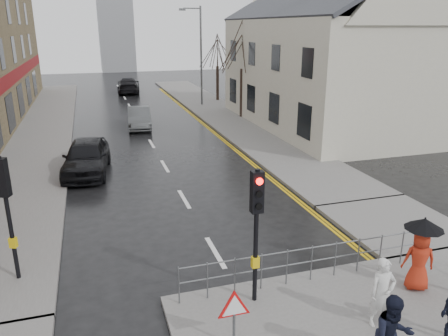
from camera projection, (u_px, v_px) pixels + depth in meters
ground at (249, 311)px, 10.59m from camera, size 120.00×120.00×0.00m
left_pavement at (42, 127)px, 29.64m from camera, size 4.00×44.00×0.14m
right_pavement at (217, 111)px, 35.10m from camera, size 4.00×40.00×0.14m
pavement_bridge_right at (395, 223)px, 15.12m from camera, size 4.00×4.20×0.14m
building_right_cream at (326, 55)px, 28.83m from camera, size 9.00×16.40×10.10m
church_tower at (114, 9)px, 64.55m from camera, size 5.00×5.00×18.00m
traffic_signal_near_left at (257, 214)px, 10.06m from camera, size 0.28×0.27×3.40m
traffic_signal_far_left at (6, 197)px, 11.02m from camera, size 0.34×0.33×3.40m
guard_railing_front at (312, 255)px, 11.42m from camera, size 7.14×0.04×1.00m
warning_sign at (234, 309)px, 8.95m from camera, size 0.80×0.07×1.35m
street_lamp at (199, 50)px, 36.20m from camera, size 1.83×0.25×8.00m
tree_near at (242, 47)px, 31.09m from camera, size 2.40×2.40×6.58m
tree_far at (217, 52)px, 38.72m from camera, size 2.40×2.40×5.64m
pedestrian_a at (382, 293)px, 9.65m from camera, size 0.64×0.45×1.64m
pedestrian_with_umbrella at (420, 250)px, 10.93m from camera, size 0.96×0.96×1.96m
car_parked at (86, 157)px, 20.22m from camera, size 2.50×4.97×1.62m
car_mid at (139, 118)px, 29.37m from camera, size 1.82×4.32×1.39m
car_far at (128, 85)px, 44.90m from camera, size 2.68×5.52×1.55m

